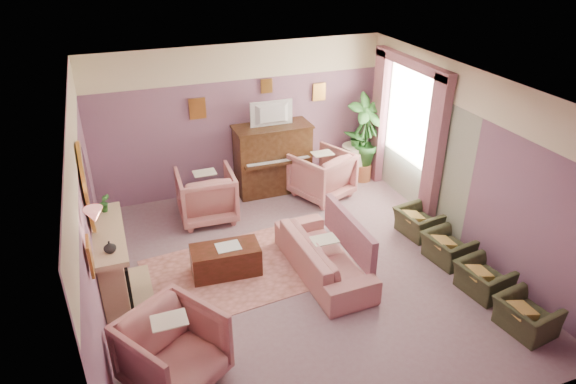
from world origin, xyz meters
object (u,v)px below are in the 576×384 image
object	(u,v)px
piano	(273,159)
sofa	(324,249)
coffee_table	(226,260)
floral_armchair_right	(322,172)
olive_chair_a	(527,312)
television	(273,112)
olive_chair_b	(484,275)
olive_chair_c	(448,244)
side_table	(354,162)
floral_armchair_left	(206,193)
olive_chair_d	(418,219)
floral_armchair_front	(173,347)

from	to	relation	value
piano	sofa	bearing A→B (deg)	-93.37
piano	coffee_table	bearing A→B (deg)	-123.41
floral_armchair_right	olive_chair_a	xyz separation A→B (m)	(0.95, -4.27, -0.20)
olive_chair_a	television	bearing A→B (deg)	109.98
floral_armchair_right	olive_chair_b	bearing A→B (deg)	-74.58
sofa	olive_chair_c	world-z (taller)	sofa
olive_chair_c	side_table	distance (m)	3.15
television	olive_chair_c	size ratio (longest dim) A/B	1.17
sofa	floral_armchair_left	xyz separation A→B (m)	(-1.26, 2.18, 0.09)
olive_chair_a	side_table	bearing A→B (deg)	90.03
piano	coffee_table	size ratio (longest dim) A/B	1.40
television	olive_chair_d	xyz separation A→B (m)	(1.74, -2.32, -1.30)
olive_chair_d	floral_armchair_left	bearing A→B (deg)	151.07
coffee_table	sofa	world-z (taller)	sofa
olive_chair_a	olive_chair_d	size ratio (longest dim) A/B	1.00
olive_chair_b	olive_chair_d	size ratio (longest dim) A/B	1.00
floral_armchair_right	side_table	world-z (taller)	floral_armchair_right
sofa	olive_chair_b	distance (m)	2.26
olive_chair_b	side_table	distance (m)	3.97
sofa	floral_armchair_right	distance (m)	2.44
television	coffee_table	size ratio (longest dim) A/B	0.80
television	olive_chair_b	world-z (taller)	television
piano	olive_chair_d	world-z (taller)	piano
piano	television	distance (m)	0.95
sofa	side_table	size ratio (longest dim) A/B	2.86
piano	olive_chair_c	distance (m)	3.65
floral_armchair_right	olive_chair_c	bearing A→B (deg)	-70.11
side_table	olive_chair_d	bearing A→B (deg)	-89.93
floral_armchair_right	olive_chair_b	world-z (taller)	floral_armchair_right
floral_armchair_left	side_table	size ratio (longest dim) A/B	1.42
television	floral_armchair_front	distance (m)	4.92
floral_armchair_left	piano	bearing A→B (deg)	23.35
floral_armchair_front	olive_chair_d	world-z (taller)	floral_armchair_front
floral_armchair_right	olive_chair_a	bearing A→B (deg)	-77.44
floral_armchair_front	side_table	world-z (taller)	floral_armchair_front
floral_armchair_front	olive_chair_b	size ratio (longest dim) A/B	1.45
coffee_table	television	bearing A→B (deg)	56.01
sofa	olive_chair_c	xyz separation A→B (m)	(1.90, -0.39, -0.11)
floral_armchair_front	olive_chair_c	xyz separation A→B (m)	(4.30, 0.91, -0.20)
sofa	olive_chair_c	bearing A→B (deg)	-11.53
sofa	floral_armchair_right	xyz separation A→B (m)	(0.95, 2.24, 0.09)
piano	television	xyz separation A→B (m)	(0.00, -0.05, 0.95)
side_table	floral_armchair_left	bearing A→B (deg)	-169.66
television	floral_armchair_left	size ratio (longest dim) A/B	0.81
floral_armchair_right	olive_chair_b	xyz separation A→B (m)	(0.95, -3.45, -0.20)
television	floral_armchair_left	distance (m)	1.89
floral_armchair_right	floral_armchair_front	bearing A→B (deg)	-133.33
coffee_table	floral_armchair_left	world-z (taller)	floral_armchair_left
sofa	floral_armchair_right	world-z (taller)	floral_armchair_right
coffee_table	olive_chair_c	distance (m)	3.38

